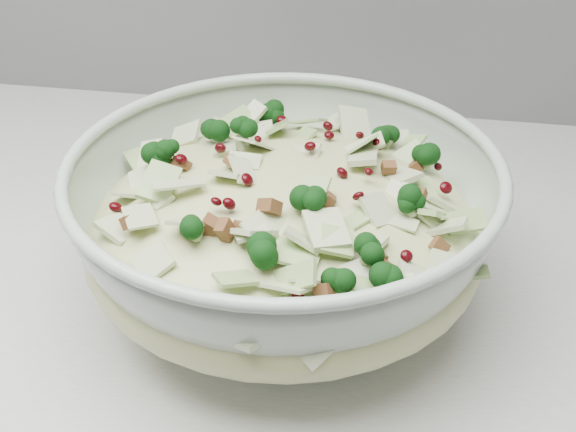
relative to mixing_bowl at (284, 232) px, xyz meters
name	(u,v)px	position (x,y,z in m)	size (l,w,h in m)	color
mixing_bowl	(284,232)	(0.00, 0.00, 0.00)	(0.36, 0.36, 0.13)	#A9BAA9
salad	(284,209)	(0.00, 0.00, 0.02)	(0.31, 0.31, 0.13)	#C8CE8D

